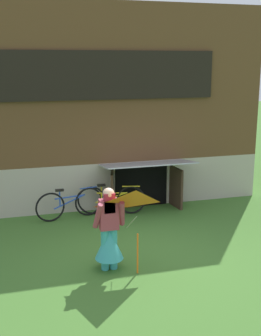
% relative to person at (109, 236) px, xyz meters
% --- Properties ---
extents(ground_plane, '(60.00, 60.00, 0.00)m').
position_rel_person_xyz_m(ground_plane, '(0.73, 0.34, -0.65)').
color(ground_plane, '#3D6B28').
extents(log_house, '(8.47, 6.53, 5.12)m').
position_rel_person_xyz_m(log_house, '(0.73, 6.04, 1.91)').
color(log_house, '#ADA393').
rests_on(log_house, ground_plane).
extents(person, '(0.61, 0.52, 1.55)m').
position_rel_person_xyz_m(person, '(0.00, 0.00, 0.00)').
color(person, teal).
rests_on(person, ground_plane).
extents(kite, '(0.92, 1.01, 1.50)m').
position_rel_person_xyz_m(kite, '(0.34, -0.57, 0.58)').
color(kite, orange).
rests_on(kite, ground_plane).
extents(bicycle_yellow, '(1.65, 0.46, 0.77)m').
position_rel_person_xyz_m(bicycle_yellow, '(0.74, 2.93, -0.28)').
color(bicycle_yellow, black).
rests_on(bicycle_yellow, ground_plane).
extents(bicycle_blue, '(1.67, 0.36, 0.77)m').
position_rel_person_xyz_m(bicycle_blue, '(-0.30, 2.88, -0.28)').
color(bicycle_blue, black).
rests_on(bicycle_blue, ground_plane).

